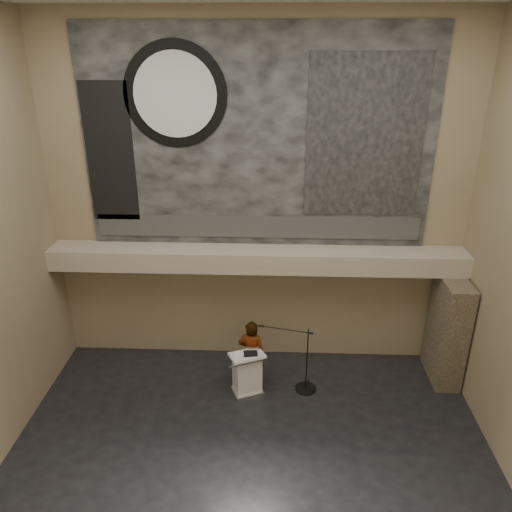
{
  "coord_description": "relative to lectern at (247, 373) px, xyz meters",
  "views": [
    {
      "loc": [
        0.43,
        -7.38,
        7.87
      ],
      "look_at": [
        0.0,
        3.2,
        3.2
      ],
      "focal_mm": 35.0,
      "sensor_mm": 36.0,
      "label": 1
    }
  ],
  "objects": [
    {
      "name": "papers",
      "position": [
        -0.17,
        -0.06,
        0.55
      ],
      "size": [
        0.31,
        0.37,
        0.0
      ],
      "primitive_type": "cube",
      "rotation": [
        0.0,
        0.0,
        0.32
      ],
      "color": "white",
      "rests_on": "lectern"
    },
    {
      "name": "mic_stand",
      "position": [
        1.37,
        0.18,
        -0.29
      ],
      "size": [
        1.42,
        0.53,
        1.7
      ],
      "rotation": [
        0.0,
        0.0,
        -0.22
      ],
      "color": "black",
      "rests_on": "floor"
    },
    {
      "name": "stone_pier",
      "position": [
        4.82,
        0.85,
        0.8
      ],
      "size": [
        0.6,
        1.4,
        2.7
      ],
      "primitive_type": "cube",
      "color": "#413628",
      "rests_on": "floor"
    },
    {
      "name": "lectern",
      "position": [
        0.0,
        0.0,
        0.0
      ],
      "size": [
        0.94,
        0.81,
        1.14
      ],
      "rotation": [
        0.0,
        0.0,
        0.4
      ],
      "color": "silver",
      "rests_on": "floor"
    },
    {
      "name": "sprinkler_left",
      "position": [
        -1.43,
        1.25,
        2.12
      ],
      "size": [
        0.04,
        0.04,
        0.06
      ],
      "primitive_type": "cylinder",
      "color": "#B2893D",
      "rests_on": "soffit"
    },
    {
      "name": "banner_building_print",
      "position": [
        2.57,
        1.63,
        5.25
      ],
      "size": [
        2.6,
        0.02,
        3.6
      ],
      "primitive_type": "cube",
      "color": "black",
      "rests_on": "banner"
    },
    {
      "name": "floor",
      "position": [
        0.17,
        -2.3,
        -0.55
      ],
      "size": [
        10.0,
        10.0,
        0.0
      ],
      "primitive_type": "plane",
      "color": "black",
      "rests_on": "ground"
    },
    {
      "name": "banner_clock_rim",
      "position": [
        -1.63,
        1.63,
        6.15
      ],
      "size": [
        2.3,
        0.02,
        2.3
      ],
      "primitive_type": "cylinder",
      "rotation": [
        1.57,
        0.0,
        0.0
      ],
      "color": "black",
      "rests_on": "banner"
    },
    {
      "name": "banner_text_strip",
      "position": [
        0.17,
        1.63,
        3.1
      ],
      "size": [
        7.76,
        0.02,
        0.55
      ],
      "primitive_type": "cube",
      "color": "#2F2F2F",
      "rests_on": "banner"
    },
    {
      "name": "sprinkler_right",
      "position": [
        2.07,
        1.25,
        2.12
      ],
      "size": [
        0.04,
        0.04,
        0.06
      ],
      "primitive_type": "cylinder",
      "color": "#B2893D",
      "rests_on": "soffit"
    },
    {
      "name": "wall_back",
      "position": [
        0.17,
        1.7,
        3.7
      ],
      "size": [
        10.0,
        0.02,
        8.5
      ],
      "primitive_type": "cube",
      "color": "#7E6D50",
      "rests_on": "floor"
    },
    {
      "name": "speaker_person",
      "position": [
        0.09,
        0.31,
        0.33
      ],
      "size": [
        0.71,
        0.53,
        1.77
      ],
      "primitive_type": "imported",
      "rotation": [
        0.0,
        0.0,
        2.97
      ],
      "color": "silver",
      "rests_on": "floor"
    },
    {
      "name": "banner",
      "position": [
        0.17,
        1.67,
        5.15
      ],
      "size": [
        8.0,
        0.05,
        5.0
      ],
      "primitive_type": "cube",
      "color": "black",
      "rests_on": "wall_back"
    },
    {
      "name": "soffit",
      "position": [
        0.17,
        1.3,
        2.4
      ],
      "size": [
        10.0,
        0.8,
        0.5
      ],
      "primitive_type": "cube",
      "color": "tan",
      "rests_on": "wall_back"
    },
    {
      "name": "binder",
      "position": [
        0.09,
        -0.03,
        0.56
      ],
      "size": [
        0.35,
        0.29,
        0.04
      ],
      "primitive_type": "cube",
      "rotation": [
        0.0,
        0.0,
        0.11
      ],
      "color": "black",
      "rests_on": "lectern"
    },
    {
      "name": "wall_front",
      "position": [
        0.17,
        -6.3,
        3.7
      ],
      "size": [
        10.0,
        0.02,
        8.5
      ],
      "primitive_type": "cube",
      "color": "#7E6D50",
      "rests_on": "floor"
    },
    {
      "name": "banner_brick_print",
      "position": [
        -3.23,
        1.63,
        4.85
      ],
      "size": [
        1.1,
        0.02,
        3.2
      ],
      "primitive_type": "cube",
      "color": "black",
      "rests_on": "banner"
    },
    {
      "name": "banner_clock_face",
      "position": [
        -1.63,
        1.61,
        6.15
      ],
      "size": [
        1.84,
        0.02,
        1.84
      ],
      "primitive_type": "cylinder",
      "rotation": [
        1.57,
        0.0,
        0.0
      ],
      "color": "silver",
      "rests_on": "banner"
    }
  ]
}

